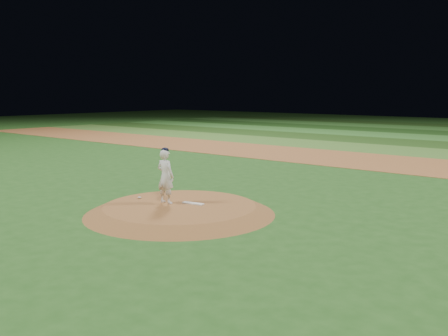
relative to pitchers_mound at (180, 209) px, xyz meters
The scene contains 8 objects.
ground 0.12m from the pitchers_mound, ahead, with size 120.00×120.00×0.00m, color #22521A.
infield_dirt_band 14.00m from the pitchers_mound, 90.00° to the left, with size 70.00×6.00×0.02m, color #965A2E.
outfield_stripe_0 19.50m from the pitchers_mound, 90.00° to the left, with size 70.00×5.00×0.02m, color #43752A.
outfield_stripe_1 24.50m from the pitchers_mound, 90.00° to the left, with size 70.00×5.00×0.02m, color #224817.
pitchers_mound is the anchor object (origin of this frame).
pitching_rubber 0.43m from the pitchers_mound, 61.10° to the left, with size 0.67×0.17×0.03m, color white.
rosin_bag 1.60m from the pitchers_mound, behind, with size 0.11×0.11×0.06m, color beige.
pitcher_on_mound 1.06m from the pitchers_mound, behind, with size 0.61×0.43×1.65m.
Camera 1 is at (9.97, -10.05, 3.50)m, focal length 40.00 mm.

